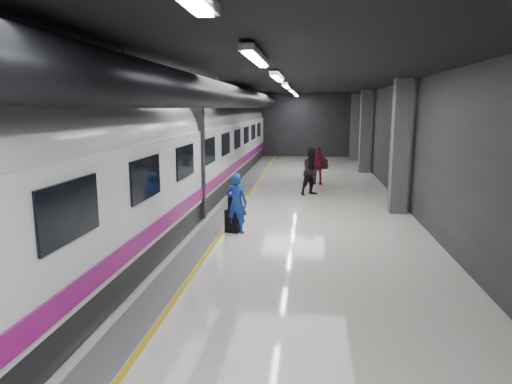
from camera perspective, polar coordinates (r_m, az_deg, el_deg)
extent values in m
plane|color=silver|center=(14.36, 0.42, -3.85)|extent=(40.00, 40.00, 0.00)
cube|color=black|center=(13.95, 0.45, 14.36)|extent=(10.00, 40.00, 0.02)
cube|color=#28282B|center=(33.89, 4.14, 8.27)|extent=(10.00, 0.02, 4.50)
cube|color=#28282B|center=(15.34, -18.55, 5.06)|extent=(0.02, 40.00, 4.50)
cube|color=#28282B|center=(14.33, 20.80, 4.57)|extent=(0.02, 40.00, 4.50)
cube|color=slate|center=(14.57, -4.88, -3.66)|extent=(0.65, 39.80, 0.01)
cube|color=gold|center=(14.49, -3.32, -3.71)|extent=(0.10, 39.80, 0.01)
cylinder|color=black|center=(14.12, -4.93, 12.04)|extent=(0.80, 38.00, 0.80)
cube|color=silver|center=(7.93, 0.06, 16.57)|extent=(0.22, 2.60, 0.10)
cube|color=silver|center=(12.89, 2.69, 14.22)|extent=(0.22, 2.60, 0.10)
cube|color=silver|center=(17.87, 3.84, 13.17)|extent=(0.22, 2.60, 0.10)
cube|color=silver|center=(22.87, 4.48, 12.58)|extent=(0.22, 2.60, 0.10)
cube|color=silver|center=(27.86, 4.89, 12.20)|extent=(0.22, 2.60, 0.10)
cube|color=silver|center=(31.86, 5.12, 11.98)|extent=(0.22, 2.60, 0.10)
cube|color=#515154|center=(16.18, 17.55, 5.37)|extent=(0.55, 0.55, 4.50)
cube|color=#515154|center=(26.04, 13.46, 7.34)|extent=(0.55, 0.55, 4.50)
cube|color=#515154|center=(32.00, 12.22, 7.93)|extent=(0.55, 0.55, 4.50)
cube|color=black|center=(14.98, -12.04, -2.11)|extent=(2.80, 38.00, 0.60)
cube|color=white|center=(14.74, -12.25, 3.21)|extent=(2.90, 38.00, 2.20)
cylinder|color=white|center=(14.65, -12.40, 6.89)|extent=(2.80, 38.00, 2.80)
cube|color=#8E0C6F|center=(14.46, -6.60, 0.03)|extent=(0.04, 38.00, 0.35)
cube|color=black|center=(14.71, -12.29, 4.17)|extent=(3.05, 0.25, 3.80)
cube|color=black|center=(6.84, -22.24, -2.21)|extent=(0.05, 1.60, 0.85)
cube|color=black|center=(9.53, -13.61, 1.68)|extent=(0.05, 1.60, 0.85)
cube|color=black|center=(12.36, -8.83, 3.82)|extent=(0.05, 1.60, 0.85)
cube|color=black|center=(15.26, -5.84, 5.14)|extent=(0.05, 1.60, 0.85)
cube|color=black|center=(18.19, -3.80, 6.03)|extent=(0.05, 1.60, 0.85)
cube|color=black|center=(21.14, -2.33, 6.67)|extent=(0.05, 1.60, 0.85)
cube|color=black|center=(24.10, -1.21, 7.15)|extent=(0.05, 1.60, 0.85)
cube|color=black|center=(27.07, -0.34, 7.52)|extent=(0.05, 1.60, 0.85)
cube|color=black|center=(30.05, 0.36, 7.82)|extent=(0.05, 1.60, 0.85)
imported|color=blue|center=(13.05, -2.46, -1.41)|extent=(0.70, 0.53, 1.74)
cube|color=black|center=(13.23, -2.94, -3.65)|extent=(0.46, 0.36, 0.66)
cube|color=black|center=(13.14, -2.84, -1.40)|extent=(0.32, 0.22, 0.39)
imported|color=black|center=(18.90, 7.02, 2.58)|extent=(1.21, 1.15, 1.96)
imported|color=maroon|center=(21.68, 7.71, 3.29)|extent=(1.04, 0.47, 1.74)
cube|color=black|center=(27.29, 8.55, 3.46)|extent=(0.37, 0.25, 0.53)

